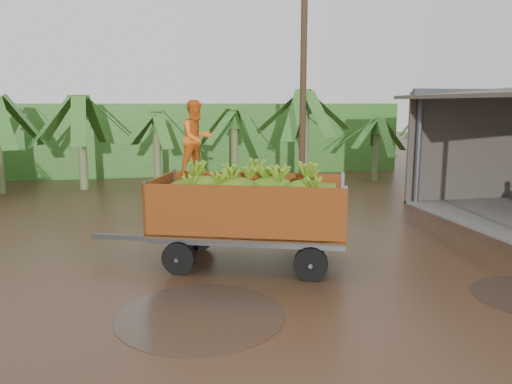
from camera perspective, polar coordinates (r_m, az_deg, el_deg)
The scene contains 5 objects.
ground at distance 11.78m, azimuth 8.72°, elevation -7.78°, with size 100.00×100.00×0.00m, color black.
hedge_north at distance 26.62m, azimuth -7.54°, elevation 6.12°, with size 22.00×3.00×3.60m, color #2D661E.
banana_trailer at distance 11.12m, azimuth -0.94°, elevation -1.77°, with size 5.88×3.36×3.67m.
utility_pole at distance 18.70m, azimuth 5.40°, elevation 11.45°, with size 1.20×0.24×8.00m.
banana_plants at distance 17.74m, azimuth -13.88°, elevation 4.23°, with size 25.28×20.28×4.28m.
Camera 1 is at (-4.01, -10.48, 3.58)m, focal length 35.00 mm.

